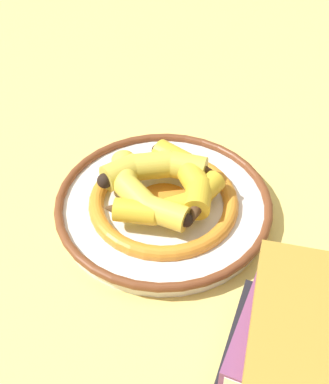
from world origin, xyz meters
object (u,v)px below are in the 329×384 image
at_px(banana_b, 169,204).
at_px(decorative_bowl, 164,203).
at_px(book_stack, 304,347).
at_px(banana_a, 140,192).
at_px(banana_d, 157,168).
at_px(banana_c, 188,178).

bearing_deg(banana_b, decorative_bowl, 78.44).
height_order(banana_b, book_stack, book_stack).
distance_m(banana_a, banana_b, 0.05).
bearing_deg(banana_b, banana_a, 129.29).
xyz_separation_m(banana_a, banana_d, (-0.05, 0.00, 0.00)).
relative_size(decorative_bowl, book_stack, 1.46).
height_order(decorative_bowl, banana_b, banana_b).
height_order(banana_a, banana_b, banana_a).
bearing_deg(banana_d, decorative_bowl, 99.91).
bearing_deg(banana_d, banana_b, 95.84).
relative_size(banana_a, banana_d, 1.03).
relative_size(decorative_bowl, banana_d, 1.99).
bearing_deg(decorative_bowl, banana_a, -44.62).
height_order(banana_a, banana_c, banana_c).
bearing_deg(decorative_bowl, book_stack, 55.64).
bearing_deg(banana_b, book_stack, -78.37).
bearing_deg(book_stack, decorative_bowl, -132.46).
relative_size(decorative_bowl, banana_a, 1.93).
distance_m(banana_b, banana_c, 0.06).
xyz_separation_m(banana_c, book_stack, (0.19, 0.21, -0.00)).
xyz_separation_m(banana_c, banana_d, (0.00, -0.05, 0.00)).
bearing_deg(banana_a, banana_b, 25.31).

